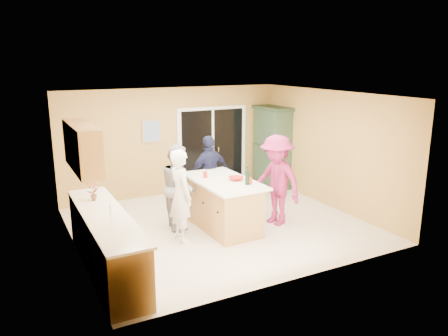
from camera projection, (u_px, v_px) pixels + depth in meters
name	position (u px, v px, depth m)	size (l,w,h in m)	color
floor	(220.00, 225.00, 8.78)	(5.50, 5.50, 0.00)	white
ceiling	(219.00, 95.00, 8.15)	(5.50, 5.00, 0.10)	silver
wall_back	(173.00, 141.00, 10.62)	(5.50, 0.10, 2.60)	#F2BD63
wall_front	(297.00, 198.00, 6.31)	(5.50, 0.10, 2.60)	#F2BD63
wall_left	(72.00, 180.00, 7.24)	(0.10, 5.00, 2.60)	#F2BD63
wall_right	(330.00, 149.00, 9.69)	(0.10, 5.00, 2.60)	#F2BD63
left_cabinet_run	(108.00, 247.00, 6.67)	(0.65, 3.05, 1.24)	#B67F47
upper_cabinets	(82.00, 147.00, 7.00)	(0.35, 1.60, 0.75)	#B67F47
sliding_door	(213.00, 148.00, 11.12)	(1.90, 0.07, 2.10)	white
framed_picture	(151.00, 131.00, 10.28)	(0.46, 0.04, 0.56)	tan
kitchen_island	(223.00, 206.00, 8.54)	(1.07, 1.90, 0.99)	#B67F47
green_hutch	(272.00, 148.00, 11.28)	(0.60, 1.13, 2.08)	#233926
woman_white	(181.00, 196.00, 7.87)	(0.62, 0.41, 1.71)	white
woman_grey	(178.00, 186.00, 8.54)	(0.81, 0.63, 1.66)	#9B9C9E
woman_navy	(210.00, 174.00, 9.42)	(0.98, 0.41, 1.68)	#181A36
woman_magenta	(276.00, 180.00, 8.68)	(1.17, 0.67, 1.82)	#9B2156
serving_bowl	(236.00, 178.00, 8.39)	(0.27, 0.27, 0.07)	red
tulip_vase	(93.00, 191.00, 7.29)	(0.18, 0.13, 0.35)	#B31124
tumbler_near	(205.00, 175.00, 8.55)	(0.08, 0.08, 0.12)	red
tumbler_far	(250.00, 181.00, 8.11)	(0.09, 0.09, 0.13)	red
wine_bottle	(247.00, 178.00, 8.06)	(0.08, 0.08, 0.34)	black
white_plate	(238.00, 186.00, 7.98)	(0.23, 0.23, 0.02)	white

